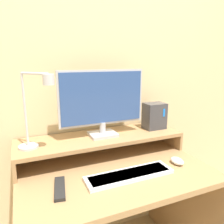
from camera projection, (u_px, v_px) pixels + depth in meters
The scene contains 9 objects.
wall_back at pixel (90, 65), 1.41m from camera, with size 6.00×0.05×2.50m.
desk at pixel (114, 202), 1.25m from camera, with size 1.01×0.68×0.71m.
monitor_shelf at pixel (101, 139), 1.34m from camera, with size 1.01×0.30×0.12m.
monitor at pixel (102, 101), 1.30m from camera, with size 0.53×0.13×0.40m.
desk_lamp at pixel (36, 111), 1.08m from camera, with size 0.19×0.21×0.40m.
router_dock at pixel (154, 116), 1.47m from camera, with size 0.14×0.11×0.17m.
keyboard at pixel (130, 175), 1.10m from camera, with size 0.46×0.12×0.02m.
mouse at pixel (177, 161), 1.24m from camera, with size 0.06×0.09×0.04m.
remote_control at pixel (60, 188), 0.99m from camera, with size 0.08×0.19×0.02m.
Camera 1 is at (-0.44, -0.66, 1.28)m, focal length 35.00 mm.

